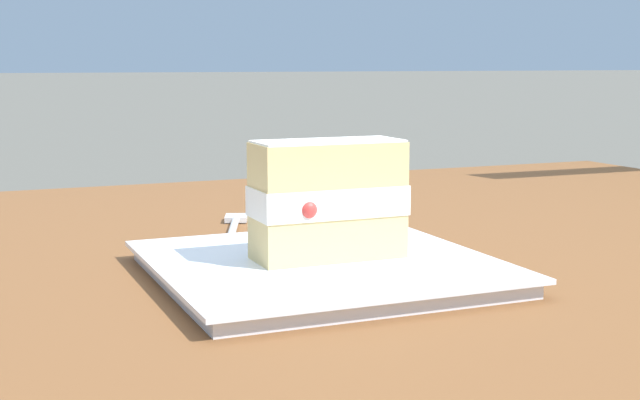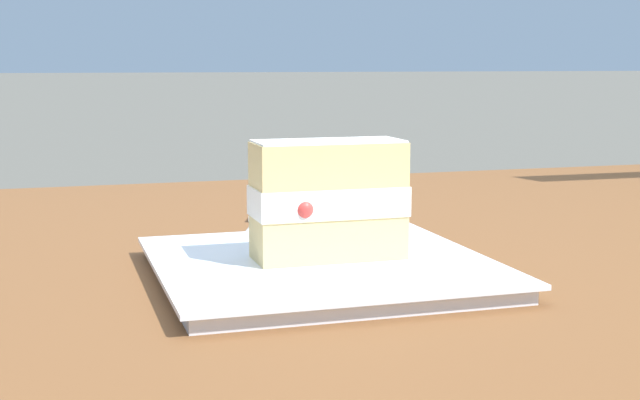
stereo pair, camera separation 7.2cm
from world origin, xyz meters
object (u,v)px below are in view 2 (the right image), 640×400
(patio_table, at_px, (293,345))
(cake_slice, at_px, (328,200))
(dessert_fork, at_px, (254,226))
(dessert_plate, at_px, (320,268))

(patio_table, xyz_separation_m, cake_slice, (-0.00, -0.11, 0.16))
(patio_table, xyz_separation_m, dessert_fork, (-0.01, 0.11, 0.10))
(patio_table, xyz_separation_m, dessert_plate, (-0.01, -0.11, 0.10))
(cake_slice, bearing_deg, dessert_fork, 93.05)
(dessert_fork, bearing_deg, cake_slice, -86.95)
(patio_table, height_order, dessert_fork, dessert_fork)
(dessert_plate, xyz_separation_m, cake_slice, (0.01, 0.00, 0.06))
(dessert_plate, bearing_deg, dessert_fork, 91.30)
(patio_table, height_order, cake_slice, cake_slice)
(dessert_plate, height_order, cake_slice, cake_slice)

